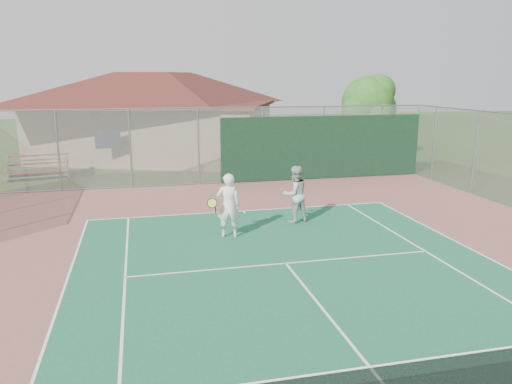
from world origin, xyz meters
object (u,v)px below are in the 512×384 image
tree (369,104)px  player_grey_back (295,195)px  clubhouse (156,107)px  bleachers (37,166)px  player_white_front (228,206)px

tree → player_grey_back: (-8.15, -11.57, -2.34)m
clubhouse → player_grey_back: (3.91, -15.55, -2.14)m
clubhouse → bleachers: clubhouse is taller
player_white_front → player_grey_back: 2.69m
bleachers → player_grey_back: size_ratio=1.61×
clubhouse → tree: clubhouse is taller
clubhouse → tree: bearing=3.2°
tree → player_white_front: tree is taller
tree → bleachers: bearing=-176.5°
bleachers → player_grey_back: player_grey_back is taller
tree → player_white_front: 16.68m
clubhouse → bleachers: (-6.05, -5.07, -2.54)m
bleachers → tree: bearing=-7.6°
player_white_front → tree: bearing=-119.6°
clubhouse → player_grey_back: 16.18m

